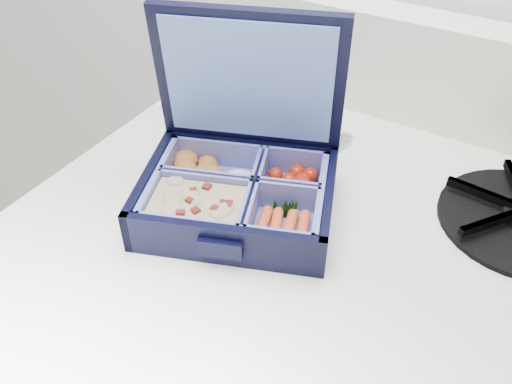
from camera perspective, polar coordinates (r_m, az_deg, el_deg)
The scene contains 3 objects.
bento_box at distance 0.61m, azimuth -1.93°, elevation -0.42°, with size 0.21×0.17×0.05m, color black, non-canonical shape.
burner_grate_rear at distance 0.79m, azimuth -2.79°, elevation 8.55°, with size 0.17×0.17×0.02m, color black.
fork at distance 0.69m, azimuth 4.44°, elevation 2.46°, with size 0.02×0.18×0.01m, color #BABABA, non-canonical shape.
Camera 1 is at (-0.15, 1.25, 1.37)m, focal length 38.00 mm.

